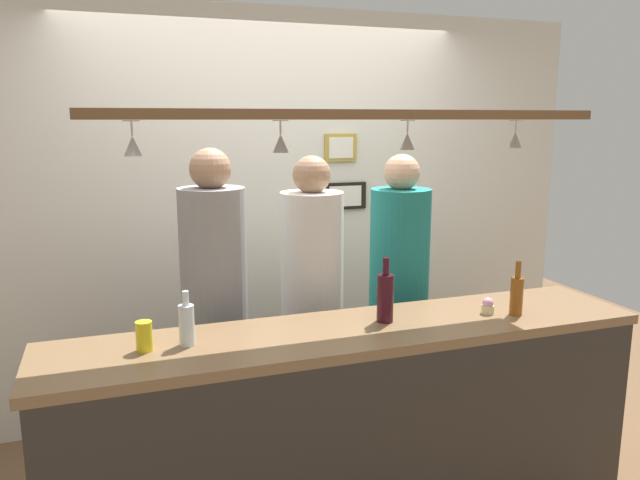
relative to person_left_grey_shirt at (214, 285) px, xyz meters
name	(u,v)px	position (x,y,z in m)	size (l,w,h in m)	color
back_wall	(269,214)	(0.50, 0.79, 0.22)	(4.40, 0.06, 2.60)	silver
bar_counter	(366,411)	(0.50, -0.81, -0.40)	(2.70, 0.55, 1.00)	brown
overhead_glass_rack	(351,115)	(0.50, -0.61, 0.86)	(2.20, 0.36, 0.04)	brown
hanging_wineglass_far_left	(133,145)	(-0.39, -0.65, 0.74)	(0.07, 0.07, 0.13)	silver
hanging_wineglass_left	(281,142)	(0.20, -0.60, 0.74)	(0.07, 0.07, 0.13)	silver
hanging_wineglass_center_left	(407,140)	(0.80, -0.55, 0.74)	(0.07, 0.07, 0.13)	silver
hanging_wineglass_center	(515,139)	(1.38, -0.55, 0.74)	(0.07, 0.07, 0.13)	silver
person_left_grey_shirt	(214,285)	(0.00, 0.00, 0.00)	(0.34, 0.34, 1.78)	#2D334C
person_middle_white_patterned_shirt	(312,282)	(0.53, 0.00, -0.03)	(0.34, 0.34, 1.73)	#2D334C
person_right_teal_shirt	(399,274)	(1.06, 0.00, -0.03)	(0.34, 0.34, 1.72)	#2D334C
bottle_soda_clear	(187,324)	(-0.22, -0.62, 0.02)	(0.06, 0.06, 0.23)	silver
bottle_wine_dark_red	(385,297)	(0.67, -0.62, 0.04)	(0.08, 0.08, 0.30)	#380F19
bottle_beer_amber_tall	(517,294)	(1.30, -0.74, 0.03)	(0.06, 0.06, 0.26)	brown
drink_can	(144,336)	(-0.39, -0.63, -0.01)	(0.07, 0.07, 0.12)	yellow
cupcake	(488,306)	(1.19, -0.68, -0.04)	(0.06, 0.06, 0.08)	beige
picture_frame_lower_pair	(345,196)	(1.02, 0.75, 0.33)	(0.30, 0.02, 0.18)	black
picture_frame_upper_small	(341,148)	(0.99, 0.75, 0.65)	(0.22, 0.02, 0.18)	#B29338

